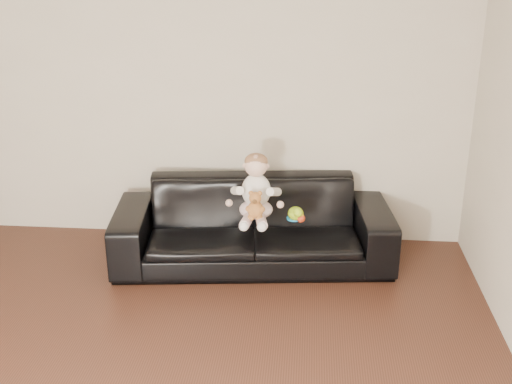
# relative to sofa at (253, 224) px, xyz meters

# --- Properties ---
(wall_back) EXTENTS (5.00, 0.00, 5.00)m
(wall_back) POSITION_rel_sofa_xyz_m (-0.71, 0.50, 0.97)
(wall_back) COLOR beige
(wall_back) RESTS_ON ground
(sofa) EXTENTS (2.33, 1.12, 0.66)m
(sofa) POSITION_rel_sofa_xyz_m (0.00, 0.00, 0.00)
(sofa) COLOR black
(sofa) RESTS_ON floor
(baby) EXTENTS (0.36, 0.45, 0.53)m
(baby) POSITION_rel_sofa_xyz_m (0.04, -0.12, 0.34)
(baby) COLOR silver
(baby) RESTS_ON sofa
(teddy_bear) EXTENTS (0.14, 0.14, 0.23)m
(teddy_bear) POSITION_rel_sofa_xyz_m (0.05, -0.29, 0.28)
(teddy_bear) COLOR #A96930
(teddy_bear) RESTS_ON sofa
(toy_green) EXTENTS (0.15, 0.17, 0.10)m
(toy_green) POSITION_rel_sofa_xyz_m (0.35, -0.12, 0.16)
(toy_green) COLOR #A6D619
(toy_green) RESTS_ON sofa
(toy_rattle) EXTENTS (0.08, 0.08, 0.07)m
(toy_rattle) POSITION_rel_sofa_xyz_m (0.40, -0.17, 0.14)
(toy_rattle) COLOR red
(toy_rattle) RESTS_ON sofa
(toy_blue_disc) EXTENTS (0.14, 0.14, 0.02)m
(toy_blue_disc) POSITION_rel_sofa_xyz_m (0.34, -0.11, 0.11)
(toy_blue_disc) COLOR #198ACC
(toy_blue_disc) RESTS_ON sofa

